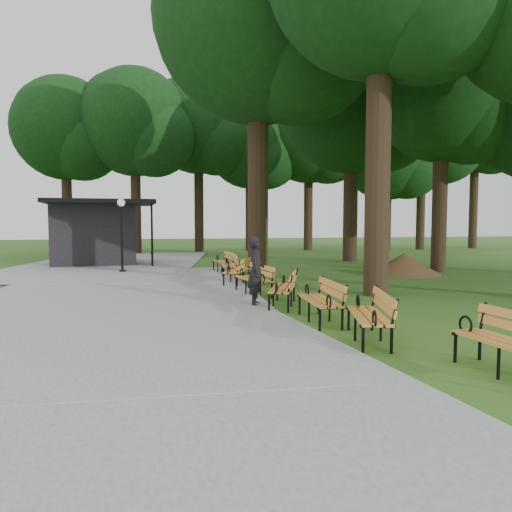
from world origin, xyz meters
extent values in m
plane|color=#2C5719|center=(0.00, 0.00, 0.00)|extent=(100.00, 100.00, 0.00)
cube|color=gray|center=(-4.00, 3.00, 0.03)|extent=(12.00, 38.00, 0.06)
imported|color=black|center=(-0.46, 0.97, 0.86)|extent=(0.59, 0.73, 1.72)
cylinder|color=black|center=(-4.12, 9.78, 1.37)|extent=(0.10, 0.10, 2.74)
sphere|color=white|center=(-4.12, 9.78, 2.83)|extent=(0.32, 0.32, 0.32)
cone|color=#47301C|center=(6.65, 6.65, 0.42)|extent=(2.47, 2.47, 0.84)
cylinder|color=black|center=(3.19, 1.95, 4.20)|extent=(0.70, 0.70, 8.40)
cylinder|color=black|center=(8.55, 7.32, 3.29)|extent=(0.60, 0.60, 6.59)
sphere|color=black|center=(8.55, 7.32, 7.21)|extent=(5.46, 5.46, 5.46)
cylinder|color=black|center=(1.15, 8.14, 4.51)|extent=(0.80, 0.80, 9.02)
sphere|color=black|center=(1.15, 8.14, 9.87)|extent=(8.04, 8.04, 8.04)
cylinder|color=black|center=(7.25, 13.40, 3.85)|extent=(0.76, 0.76, 7.71)
sphere|color=black|center=(7.25, 13.40, 8.43)|extent=(7.72, 7.72, 7.72)
camera|label=1|loc=(-2.96, -10.69, 2.06)|focal=34.35mm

